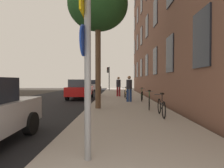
{
  "coord_description": "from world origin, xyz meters",
  "views": [
    {
      "loc": [
        0.5,
        -0.66,
        1.56
      ],
      "look_at": [
        0.25,
        12.31,
        1.3
      ],
      "focal_mm": 29.01,
      "sensor_mm": 36.0,
      "label": 1
    }
  ],
  "objects_px": {
    "bicycle_1": "(149,101)",
    "car_1": "(80,89)",
    "bicycle_2": "(142,96)",
    "bicycle_0": "(161,107)",
    "traffic_light": "(108,74)",
    "car_2": "(95,85)",
    "tree_near": "(98,6)",
    "bicycle_3": "(126,94)",
    "pedestrian_0": "(129,87)",
    "pedestrian_1": "(118,85)",
    "sign_post": "(86,49)"
  },
  "relations": [
    {
      "from": "car_2",
      "to": "bicycle_2",
      "type": "bearing_deg",
      "value": -71.21
    },
    {
      "from": "pedestrian_0",
      "to": "car_2",
      "type": "relative_size",
      "value": 0.4
    },
    {
      "from": "bicycle_3",
      "to": "pedestrian_0",
      "type": "xyz_separation_m",
      "value": [
        0.13,
        -2.11,
        0.64
      ]
    },
    {
      "from": "bicycle_2",
      "to": "bicycle_0",
      "type": "bearing_deg",
      "value": -90.24
    },
    {
      "from": "bicycle_2",
      "to": "car_2",
      "type": "height_order",
      "value": "car_2"
    },
    {
      "from": "tree_near",
      "to": "bicycle_3",
      "type": "height_order",
      "value": "tree_near"
    },
    {
      "from": "sign_post",
      "to": "bicycle_1",
      "type": "bearing_deg",
      "value": 69.34
    },
    {
      "from": "pedestrian_0",
      "to": "pedestrian_1",
      "type": "height_order",
      "value": "pedestrian_1"
    },
    {
      "from": "traffic_light",
      "to": "pedestrian_1",
      "type": "bearing_deg",
      "value": -82.5
    },
    {
      "from": "bicycle_1",
      "to": "pedestrian_1",
      "type": "distance_m",
      "value": 7.33
    },
    {
      "from": "pedestrian_0",
      "to": "car_1",
      "type": "xyz_separation_m",
      "value": [
        -3.9,
        2.98,
        -0.28
      ]
    },
    {
      "from": "bicycle_1",
      "to": "car_2",
      "type": "relative_size",
      "value": 0.38
    },
    {
      "from": "traffic_light",
      "to": "bicycle_3",
      "type": "distance_m",
      "value": 12.11
    },
    {
      "from": "bicycle_2",
      "to": "car_1",
      "type": "height_order",
      "value": "car_1"
    },
    {
      "from": "car_2",
      "to": "sign_post",
      "type": "bearing_deg",
      "value": -83.78
    },
    {
      "from": "tree_near",
      "to": "bicycle_3",
      "type": "distance_m",
      "value": 7.23
    },
    {
      "from": "bicycle_0",
      "to": "pedestrian_0",
      "type": "height_order",
      "value": "pedestrian_0"
    },
    {
      "from": "sign_post",
      "to": "bicycle_2",
      "type": "relative_size",
      "value": 2.25
    },
    {
      "from": "bicycle_3",
      "to": "pedestrian_0",
      "type": "bearing_deg",
      "value": -86.55
    },
    {
      "from": "sign_post",
      "to": "car_1",
      "type": "bearing_deg",
      "value": 101.54
    },
    {
      "from": "pedestrian_0",
      "to": "car_2",
      "type": "bearing_deg",
      "value": 104.96
    },
    {
      "from": "bicycle_3",
      "to": "pedestrian_1",
      "type": "distance_m",
      "value": 2.18
    },
    {
      "from": "bicycle_1",
      "to": "car_1",
      "type": "bearing_deg",
      "value": 127.92
    },
    {
      "from": "bicycle_2",
      "to": "pedestrian_1",
      "type": "relative_size",
      "value": 0.9
    },
    {
      "from": "traffic_light",
      "to": "pedestrian_0",
      "type": "xyz_separation_m",
      "value": [
        1.94,
        -13.92,
        -1.34
      ]
    },
    {
      "from": "bicycle_1",
      "to": "bicycle_2",
      "type": "distance_m",
      "value": 3.57
    },
    {
      "from": "bicycle_0",
      "to": "bicycle_3",
      "type": "relative_size",
      "value": 1.0
    },
    {
      "from": "bicycle_0",
      "to": "car_2",
      "type": "bearing_deg",
      "value": 103.89
    },
    {
      "from": "sign_post",
      "to": "bicycle_0",
      "type": "bearing_deg",
      "value": 59.55
    },
    {
      "from": "bicycle_3",
      "to": "sign_post",
      "type": "bearing_deg",
      "value": -96.81
    },
    {
      "from": "bicycle_1",
      "to": "car_1",
      "type": "height_order",
      "value": "car_1"
    },
    {
      "from": "tree_near",
      "to": "car_2",
      "type": "distance_m",
      "value": 18.98
    },
    {
      "from": "sign_post",
      "to": "bicycle_3",
      "type": "height_order",
      "value": "sign_post"
    },
    {
      "from": "traffic_light",
      "to": "car_1",
      "type": "relative_size",
      "value": 0.85
    },
    {
      "from": "tree_near",
      "to": "car_2",
      "type": "height_order",
      "value": "tree_near"
    },
    {
      "from": "sign_post",
      "to": "bicycle_0",
      "type": "height_order",
      "value": "sign_post"
    },
    {
      "from": "bicycle_2",
      "to": "tree_near",
      "type": "bearing_deg",
      "value": -128.82
    },
    {
      "from": "traffic_light",
      "to": "car_1",
      "type": "distance_m",
      "value": 11.23
    },
    {
      "from": "bicycle_2",
      "to": "bicycle_3",
      "type": "bearing_deg",
      "value": 123.96
    },
    {
      "from": "sign_post",
      "to": "car_2",
      "type": "xyz_separation_m",
      "value": [
        -2.66,
        24.36,
        -1.28
      ]
    },
    {
      "from": "traffic_light",
      "to": "bicycle_1",
      "type": "relative_size",
      "value": 2.05
    },
    {
      "from": "car_2",
      "to": "bicycle_0",
      "type": "bearing_deg",
      "value": -76.11
    },
    {
      "from": "traffic_light",
      "to": "bicycle_1",
      "type": "distance_m",
      "value": 17.29
    },
    {
      "from": "traffic_light",
      "to": "bicycle_1",
      "type": "xyz_separation_m",
      "value": [
        2.73,
        -16.96,
        -1.96
      ]
    },
    {
      "from": "bicycle_2",
      "to": "car_2",
      "type": "xyz_separation_m",
      "value": [
        -5.05,
        14.85,
        0.36
      ]
    },
    {
      "from": "tree_near",
      "to": "car_1",
      "type": "distance_m",
      "value": 7.73
    },
    {
      "from": "bicycle_3",
      "to": "traffic_light",
      "type": "bearing_deg",
      "value": 98.74
    },
    {
      "from": "bicycle_3",
      "to": "pedestrian_0",
      "type": "height_order",
      "value": "pedestrian_0"
    },
    {
      "from": "pedestrian_0",
      "to": "bicycle_3",
      "type": "bearing_deg",
      "value": 93.45
    },
    {
      "from": "bicycle_0",
      "to": "car_2",
      "type": "relative_size",
      "value": 0.39
    }
  ]
}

